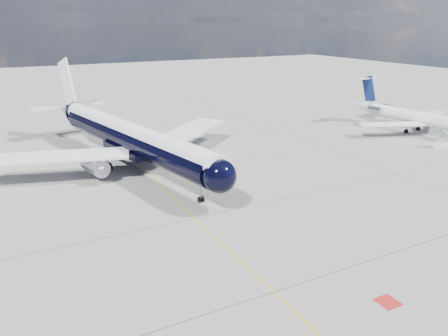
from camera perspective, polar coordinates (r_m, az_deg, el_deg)
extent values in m
plane|color=gray|center=(64.16, -11.19, 0.33)|extent=(320.00, 320.00, 0.00)
cube|color=#DDBC0B|center=(59.62, -9.77, -1.01)|extent=(0.16, 160.00, 0.01)
cube|color=maroon|center=(36.04, 20.62, -16.06)|extent=(1.60, 1.60, 0.01)
cylinder|color=black|center=(62.35, -12.02, 3.71)|extent=(11.15, 37.41, 3.74)
sphere|color=black|center=(46.43, -0.60, -1.06)|extent=(4.41, 4.41, 3.74)
cone|color=black|center=(83.04, -19.58, 7.15)|extent=(5.05, 7.50, 3.74)
cylinder|color=white|center=(62.12, -12.08, 4.54)|extent=(10.74, 39.18, 2.92)
cube|color=black|center=(46.10, -0.45, -0.50)|extent=(2.55, 1.63, 0.54)
cube|color=white|center=(60.16, -21.35, 1.39)|extent=(19.53, 10.08, 0.32)
cube|color=white|center=(68.91, -4.92, 4.71)|extent=(17.72, 15.83, 0.32)
cube|color=black|center=(62.71, -11.93, 2.49)|extent=(6.02, 10.48, 0.98)
cylinder|color=#B1B1B8|center=(58.64, -16.51, 0.32)|extent=(3.07, 4.88, 2.21)
cylinder|color=#B1B1B8|center=(64.32, -6.03, 2.61)|extent=(3.07, 4.88, 2.21)
sphere|color=gray|center=(56.82, -15.68, -0.19)|extent=(1.28, 1.28, 1.08)
sphere|color=gray|center=(62.66, -4.99, 2.21)|extent=(1.28, 1.28, 1.08)
cube|color=white|center=(58.59, -16.65, 1.05)|extent=(0.84, 3.13, 1.08)
cube|color=white|center=(64.28, -6.15, 3.28)|extent=(0.84, 3.13, 1.08)
cube|color=white|center=(81.81, -19.84, 10.55)|extent=(1.56, 6.18, 8.40)
cube|color=white|center=(82.90, -19.64, 7.68)|extent=(13.17, 5.65, 0.22)
cylinder|color=gray|center=(50.02, -3.06, -3.16)|extent=(0.21, 0.21, 2.07)
cylinder|color=black|center=(50.25, -3.22, -4.15)|extent=(0.31, 0.71, 0.69)
cylinder|color=black|center=(50.47, -2.86, -4.04)|extent=(0.31, 0.71, 0.69)
cylinder|color=gray|center=(63.11, -15.00, 1.00)|extent=(0.30, 0.30, 1.87)
cylinder|color=gray|center=(65.77, -10.03, 2.07)|extent=(0.30, 0.30, 1.87)
cylinder|color=black|center=(62.87, -14.73, 0.20)|extent=(0.65, 1.15, 1.08)
cylinder|color=black|center=(63.81, -15.15, 0.44)|extent=(0.65, 1.15, 1.08)
cylinder|color=black|center=(65.55, -9.76, 1.31)|extent=(0.65, 1.15, 1.08)
cylinder|color=black|center=(66.45, -10.23, 1.52)|extent=(0.65, 1.15, 1.08)
cylinder|color=white|center=(88.35, 24.06, 5.99)|extent=(4.24, 20.21, 2.46)
cone|color=white|center=(95.97, 17.54, 7.87)|extent=(2.86, 4.76, 2.46)
cube|color=white|center=(83.79, 21.05, 5.36)|extent=(11.64, 7.13, 0.20)
cube|color=white|center=(94.26, 25.74, 6.13)|extent=(11.15, 8.68, 0.20)
cylinder|color=#B1B1B8|center=(91.41, 19.16, 7.19)|extent=(1.62, 3.03, 1.37)
cylinder|color=#B1B1B8|center=(94.42, 20.63, 7.37)|extent=(1.62, 3.03, 1.37)
cube|color=white|center=(91.77, 19.34, 7.22)|extent=(1.04, 1.54, 0.16)
cube|color=white|center=(94.06, 20.46, 7.35)|extent=(1.04, 1.54, 0.16)
cube|color=#0B1D4F|center=(94.58, 18.38, 9.74)|extent=(0.56, 3.84, 5.59)
cube|color=white|center=(94.64, 18.26, 11.10)|extent=(7.43, 2.47, 0.15)
cylinder|color=gray|center=(87.75, 22.74, 4.76)|extent=(0.20, 0.20, 1.55)
cylinder|color=gray|center=(90.74, 24.07, 5.01)|extent=(0.20, 0.20, 1.55)
cylinder|color=black|center=(87.86, 22.70, 4.46)|extent=(0.36, 0.79, 0.77)
cylinder|color=black|center=(90.84, 24.03, 4.71)|extent=(0.36, 0.79, 0.77)
cube|color=white|center=(79.92, 26.90, 2.61)|extent=(3.10, 3.50, 0.89)
cube|color=#B1B1B8|center=(79.54, 27.07, 3.73)|extent=(2.02, 3.07, 2.04)
cylinder|color=gray|center=(78.95, 26.95, 3.80)|extent=(0.86, 2.69, 1.98)
cylinder|color=gray|center=(80.04, 27.23, 3.93)|extent=(0.86, 2.69, 1.98)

